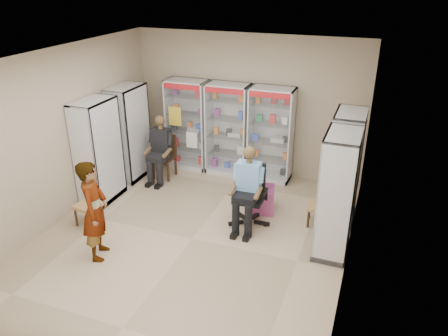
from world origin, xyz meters
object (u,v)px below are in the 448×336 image
(cabinet_left_far, at_px, (129,133))
(standing_man, at_px, (95,211))
(office_chair, at_px, (249,196))
(seated_shopkeeper, at_px, (249,189))
(cabinet_left_near, at_px, (98,152))
(cabinet_back_left, at_px, (188,125))
(cabinet_right_near, at_px, (337,195))
(cabinet_back_mid, at_px, (228,130))
(wooden_chair, at_px, (164,157))
(woven_stool_b, at_px, (89,214))
(woven_stool_a, at_px, (318,214))
(cabinet_back_right, at_px, (271,135))
(pink_trunk, at_px, (261,199))
(cabinet_right_far, at_px, (345,167))

(cabinet_left_far, bearing_deg, standing_man, 21.02)
(office_chair, relative_size, seated_shopkeeper, 0.79)
(cabinet_left_near, xyz_separation_m, office_chair, (2.97, 0.11, -0.45))
(cabinet_back_left, xyz_separation_m, cabinet_right_near, (3.53, -2.23, 0.00))
(cabinet_left_far, bearing_deg, cabinet_back_mid, 116.32)
(wooden_chair, relative_size, woven_stool_b, 2.33)
(cabinet_right_near, distance_m, cabinet_left_near, 4.46)
(office_chair, xyz_separation_m, woven_stool_a, (1.16, 0.39, -0.36))
(cabinet_right_near, bearing_deg, cabinet_left_near, 87.43)
(cabinet_back_right, xyz_separation_m, wooden_chair, (-2.15, -0.73, -0.53))
(cabinet_back_mid, bearing_deg, cabinet_back_right, 0.00)
(cabinet_left_far, height_order, pink_trunk, cabinet_left_far)
(cabinet_back_left, relative_size, cabinet_left_near, 1.00)
(cabinet_right_near, distance_m, cabinet_left_far, 4.65)
(cabinet_left_far, relative_size, cabinet_left_near, 1.00)
(cabinet_left_far, bearing_deg, cabinet_back_right, 108.19)
(cabinet_right_far, bearing_deg, cabinet_back_left, 72.25)
(office_chair, relative_size, woven_stool_b, 2.75)
(cabinet_back_right, bearing_deg, cabinet_back_left, 180.00)
(cabinet_back_left, bearing_deg, cabinet_right_near, -32.28)
(pink_trunk, distance_m, woven_stool_a, 1.10)
(cabinet_back_left, xyz_separation_m, woven_stool_b, (-0.60, -2.93, -0.80))
(office_chair, height_order, woven_stool_b, office_chair)
(cabinet_back_mid, distance_m, wooden_chair, 1.50)
(cabinet_back_left, height_order, standing_man, cabinet_back_left)
(cabinet_back_mid, relative_size, cabinet_left_far, 1.00)
(cabinet_right_near, bearing_deg, woven_stool_a, 25.04)
(woven_stool_a, bearing_deg, cabinet_back_mid, 145.90)
(cabinet_back_mid, bearing_deg, wooden_chair, -148.69)
(cabinet_back_left, bearing_deg, seated_shopkeeper, -43.88)
(cabinet_back_mid, height_order, woven_stool_b, cabinet_back_mid)
(woven_stool_a, bearing_deg, woven_stool_b, -159.71)
(seated_shopkeeper, bearing_deg, cabinet_left_far, 159.40)
(cabinet_right_near, height_order, woven_stool_a, cabinet_right_near)
(cabinet_back_mid, bearing_deg, woven_stool_b, -117.89)
(woven_stool_a, bearing_deg, cabinet_right_near, -64.96)
(cabinet_back_mid, relative_size, wooden_chair, 2.13)
(cabinet_back_mid, relative_size, seated_shopkeeper, 1.42)
(standing_man, bearing_deg, cabinet_left_far, 0.11)
(wooden_chair, bearing_deg, cabinet_right_near, -21.64)
(cabinet_right_far, bearing_deg, woven_stool_a, 140.02)
(pink_trunk, height_order, woven_stool_b, pink_trunk)
(cabinet_back_right, bearing_deg, wooden_chair, -161.25)
(cabinet_right_far, distance_m, seated_shopkeeper, 1.73)
(cabinet_back_mid, xyz_separation_m, wooden_chair, (-1.20, -0.73, -0.53))
(standing_man, bearing_deg, wooden_chair, -13.75)
(cabinet_right_near, xyz_separation_m, cabinet_left_near, (-4.46, 0.20, 0.00))
(cabinet_right_far, distance_m, cabinet_right_near, 1.10)
(woven_stool_b, bearing_deg, cabinet_back_mid, 62.11)
(cabinet_back_mid, height_order, cabinet_left_far, same)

